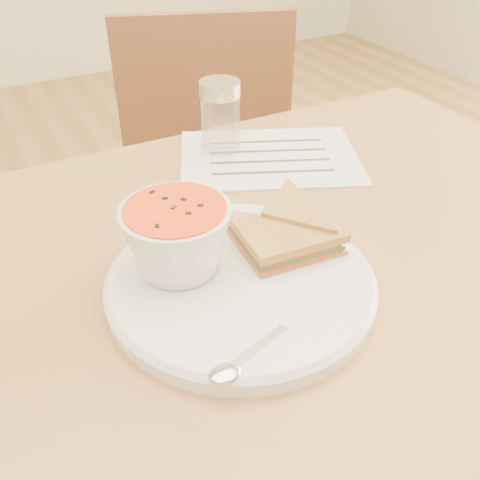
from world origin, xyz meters
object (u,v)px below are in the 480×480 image
chair_far (217,236)px  soup_bowl (177,241)px  dining_table (270,429)px  condiment_shaker (220,117)px  plate (241,283)px

chair_far → soup_bowl: (-0.26, -0.46, 0.37)m
dining_table → condiment_shaker: 0.51m
plate → soup_bowl: soup_bowl is taller
dining_table → soup_bowl: 0.45m
condiment_shaker → soup_bowl: bearing=-124.4°
condiment_shaker → dining_table: bearing=-100.8°
chair_far → soup_bowl: size_ratio=7.54×
dining_table → chair_far: (0.13, 0.45, 0.06)m
dining_table → chair_far: chair_far is taller
soup_bowl → condiment_shaker: 0.33m
chair_far → plate: 0.63m
chair_far → plate: chair_far is taller
soup_bowl → plate: bearing=-37.8°
soup_bowl → condiment_shaker: size_ratio=1.03×
plate → condiment_shaker: size_ratio=2.59×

